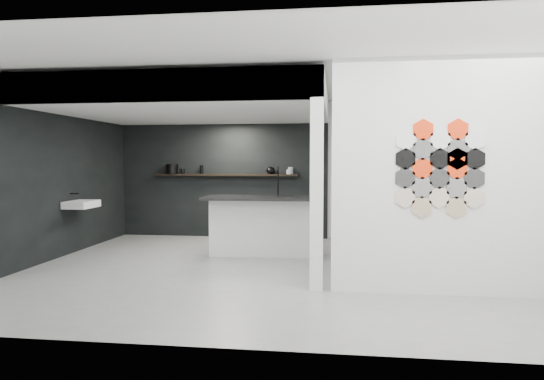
% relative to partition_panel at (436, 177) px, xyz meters
% --- Properties ---
extents(floor, '(7.00, 6.00, 0.01)m').
position_rel_partition_panel_xyz_m(floor, '(-2.23, 1.00, -1.40)').
color(floor, slate).
extents(partition_panel, '(2.45, 0.15, 2.80)m').
position_rel_partition_panel_xyz_m(partition_panel, '(0.00, 0.00, 0.00)').
color(partition_panel, silver).
rests_on(partition_panel, floor).
extents(bay_clad_back, '(4.40, 0.04, 2.35)m').
position_rel_partition_panel_xyz_m(bay_clad_back, '(-3.52, 3.97, -0.22)').
color(bay_clad_back, black).
rests_on(bay_clad_back, floor).
extents(bay_clad_left, '(0.04, 4.00, 2.35)m').
position_rel_partition_panel_xyz_m(bay_clad_left, '(-5.70, 2.00, -0.22)').
color(bay_clad_left, black).
rests_on(bay_clad_left, floor).
extents(bulkhead, '(4.40, 4.00, 0.40)m').
position_rel_partition_panel_xyz_m(bulkhead, '(-3.52, 2.00, 1.15)').
color(bulkhead, silver).
rests_on(bulkhead, corner_column).
extents(corner_column, '(0.16, 0.16, 2.35)m').
position_rel_partition_panel_xyz_m(corner_column, '(-1.41, 0.00, -0.22)').
color(corner_column, silver).
rests_on(corner_column, floor).
extents(fascia_beam, '(4.40, 0.16, 0.40)m').
position_rel_partition_panel_xyz_m(fascia_beam, '(-3.52, 0.08, 1.15)').
color(fascia_beam, silver).
rests_on(fascia_beam, corner_column).
extents(wall_basin, '(0.40, 0.60, 0.12)m').
position_rel_partition_panel_xyz_m(wall_basin, '(-5.46, 1.80, -0.55)').
color(wall_basin, silver).
rests_on(wall_basin, bay_clad_left).
extents(display_shelf, '(3.00, 0.15, 0.04)m').
position_rel_partition_panel_xyz_m(display_shelf, '(-3.43, 3.87, -0.10)').
color(display_shelf, black).
rests_on(display_shelf, bay_clad_back).
extents(kitchen_island, '(1.91, 0.91, 1.51)m').
position_rel_partition_panel_xyz_m(kitchen_island, '(-2.43, 2.14, -0.89)').
color(kitchen_island, silver).
rests_on(kitchen_island, floor).
extents(stockpot, '(0.31, 0.31, 0.21)m').
position_rel_partition_panel_xyz_m(stockpot, '(-4.57, 3.87, 0.02)').
color(stockpot, black).
rests_on(stockpot, display_shelf).
extents(kettle, '(0.22, 0.22, 0.15)m').
position_rel_partition_panel_xyz_m(kettle, '(-2.49, 3.87, -0.01)').
color(kettle, black).
rests_on(kettle, display_shelf).
extents(glass_bowl, '(0.15, 0.15, 0.09)m').
position_rel_partition_panel_xyz_m(glass_bowl, '(-2.10, 3.87, -0.03)').
color(glass_bowl, gray).
rests_on(glass_bowl, display_shelf).
extents(glass_vase, '(0.13, 0.13, 0.14)m').
position_rel_partition_panel_xyz_m(glass_vase, '(-2.08, 3.87, -0.01)').
color(glass_vase, gray).
rests_on(glass_vase, display_shelf).
extents(bottle_dark, '(0.08, 0.08, 0.18)m').
position_rel_partition_panel_xyz_m(bottle_dark, '(-3.93, 3.87, 0.01)').
color(bottle_dark, black).
rests_on(bottle_dark, display_shelf).
extents(utensil_cup, '(0.11, 0.11, 0.11)m').
position_rel_partition_panel_xyz_m(utensil_cup, '(-4.34, 3.87, -0.03)').
color(utensil_cup, black).
rests_on(utensil_cup, display_shelf).
extents(hex_tile_cluster, '(1.04, 0.02, 1.16)m').
position_rel_partition_panel_xyz_m(hex_tile_cluster, '(0.03, -0.09, 0.10)').
color(hex_tile_cluster, beige).
rests_on(hex_tile_cluster, partition_panel).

